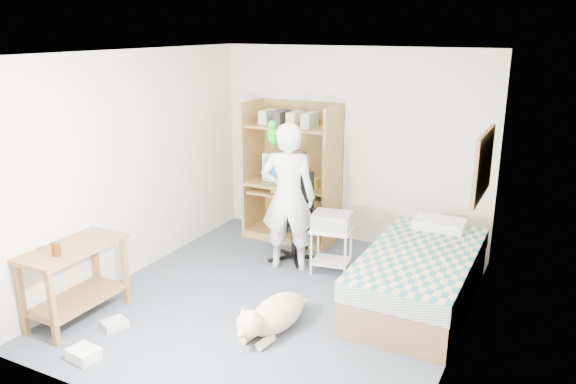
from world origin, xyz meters
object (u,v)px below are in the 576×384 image
object	(u,v)px
computer_hutch	(293,177)
dog	(273,315)
side_desk	(75,271)
printer_cart	(331,243)
person	(288,197)
bed	(419,277)
office_chair	(295,229)

from	to	relation	value
computer_hutch	dog	size ratio (longest dim) A/B	1.69
side_desk	dog	bearing A→B (deg)	19.38
dog	printer_cart	xyz separation A→B (m)	(-0.04, 1.47, 0.18)
person	bed	bearing A→B (deg)	156.58
side_desk	person	world-z (taller)	person
bed	person	xyz separation A→B (m)	(-1.59, 0.18, 0.57)
computer_hutch	side_desk	distance (m)	3.08
dog	person	bearing A→B (deg)	119.75
office_chair	dog	distance (m)	1.79
side_desk	printer_cart	size ratio (longest dim) A/B	1.87
bed	office_chair	world-z (taller)	office_chair
bed	side_desk	bearing A→B (deg)	-147.50
computer_hutch	bed	xyz separation A→B (m)	(2.00, -1.12, -0.53)
computer_hutch	office_chair	size ratio (longest dim) A/B	1.73
computer_hutch	side_desk	xyz separation A→B (m)	(-0.85, -2.94, -0.33)
bed	computer_hutch	bearing A→B (deg)	150.71
bed	office_chair	xyz separation A→B (m)	(-1.66, 0.49, 0.08)
dog	printer_cart	bearing A→B (deg)	99.72
office_chair	side_desk	bearing A→B (deg)	-134.30
side_desk	printer_cart	xyz separation A→B (m)	(1.76, 2.11, -0.14)
printer_cart	person	bearing A→B (deg)	-176.77
computer_hutch	side_desk	size ratio (longest dim) A/B	1.80
bed	side_desk	distance (m)	3.39
side_desk	person	size ratio (longest dim) A/B	0.58
office_chair	person	size ratio (longest dim) A/B	0.60
office_chair	bed	bearing A→B (deg)	-33.24
dog	printer_cart	distance (m)	1.48
side_desk	dog	size ratio (longest dim) A/B	0.94
bed	person	bearing A→B (deg)	173.49
bed	printer_cart	size ratio (longest dim) A/B	3.77
bed	printer_cart	xyz separation A→B (m)	(-1.09, 0.29, 0.07)
side_desk	person	distance (m)	2.39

